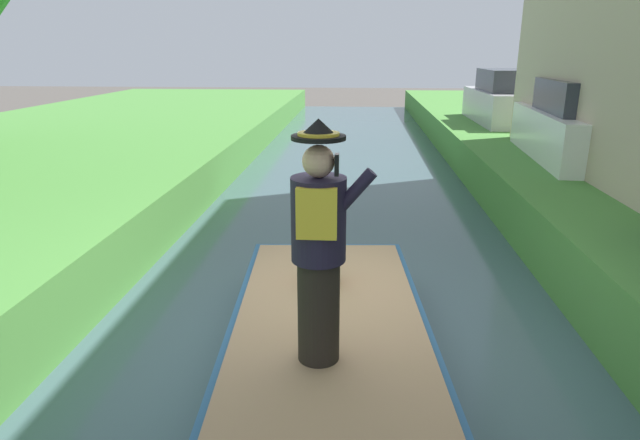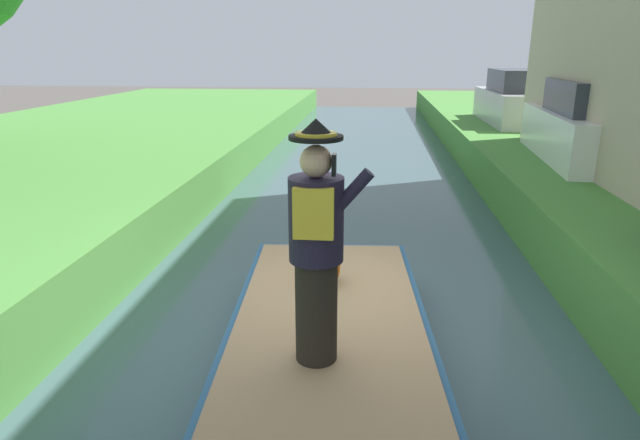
{
  "view_description": "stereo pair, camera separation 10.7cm",
  "coord_description": "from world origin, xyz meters",
  "px_view_note": "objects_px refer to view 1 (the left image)",
  "views": [
    {
      "loc": [
        0.22,
        -5.1,
        3.01
      ],
      "look_at": [
        -0.09,
        -0.68,
        1.61
      ],
      "focal_mm": 30.5,
      "sensor_mm": 36.0,
      "label": 1
    },
    {
      "loc": [
        0.33,
        -5.09,
        3.01
      ],
      "look_at": [
        -0.09,
        -0.68,
        1.61
      ],
      "focal_mm": 30.5,
      "sensor_mm": 36.0,
      "label": 2
    }
  ],
  "objects_px": {
    "person_pirate": "(319,246)",
    "boat": "(329,351)",
    "parked_car_white": "(581,126)",
    "parrot_plush": "(321,260)",
    "parked_car_silver": "(506,100)"
  },
  "relations": [
    {
      "from": "person_pirate",
      "to": "parked_car_silver",
      "type": "bearing_deg",
      "value": 62.35
    },
    {
      "from": "parrot_plush",
      "to": "boat",
      "type": "bearing_deg",
      "value": -80.92
    },
    {
      "from": "parrot_plush",
      "to": "parked_car_silver",
      "type": "height_order",
      "value": "parked_car_silver"
    },
    {
      "from": "person_pirate",
      "to": "parrot_plush",
      "type": "distance_m",
      "value": 1.58
    },
    {
      "from": "boat",
      "to": "parked_car_white",
      "type": "bearing_deg",
      "value": 55.32
    },
    {
      "from": "boat",
      "to": "parrot_plush",
      "type": "height_order",
      "value": "parrot_plush"
    },
    {
      "from": "boat",
      "to": "parked_car_white",
      "type": "height_order",
      "value": "parked_car_white"
    },
    {
      "from": "boat",
      "to": "parked_car_silver",
      "type": "relative_size",
      "value": 1.07
    },
    {
      "from": "parked_car_white",
      "to": "person_pirate",
      "type": "bearing_deg",
      "value": -122.52
    },
    {
      "from": "parked_car_white",
      "to": "parked_car_silver",
      "type": "height_order",
      "value": "same"
    },
    {
      "from": "person_pirate",
      "to": "boat",
      "type": "bearing_deg",
      "value": 77.9
    },
    {
      "from": "person_pirate",
      "to": "parked_car_silver",
      "type": "relative_size",
      "value": 0.46
    },
    {
      "from": "boat",
      "to": "person_pirate",
      "type": "height_order",
      "value": "person_pirate"
    },
    {
      "from": "boat",
      "to": "parrot_plush",
      "type": "xyz_separation_m",
      "value": [
        -0.13,
        0.8,
        0.55
      ]
    },
    {
      "from": "parrot_plush",
      "to": "parked_car_white",
      "type": "xyz_separation_m",
      "value": [
        4.61,
        5.67,
        0.63
      ]
    }
  ]
}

